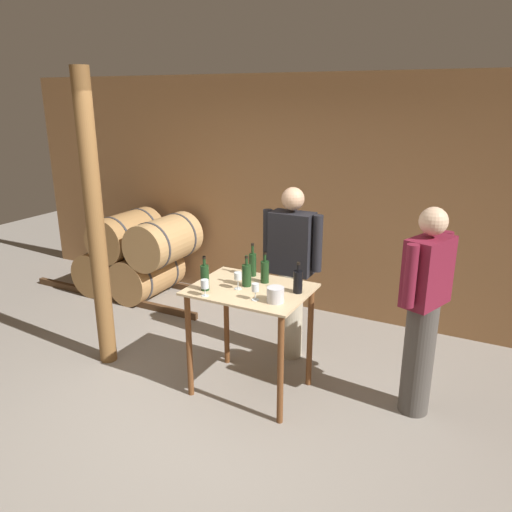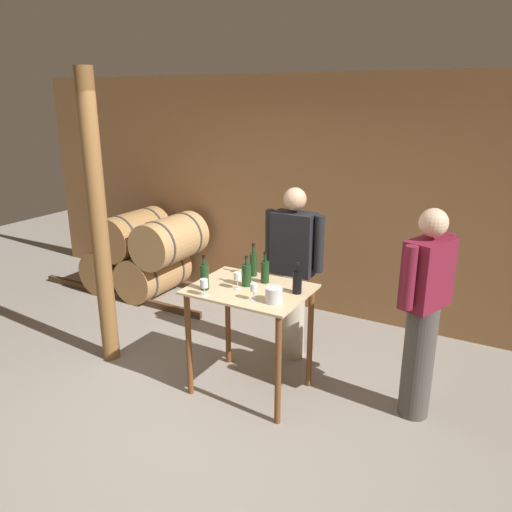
{
  "view_description": "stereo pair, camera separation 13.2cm",
  "coord_description": "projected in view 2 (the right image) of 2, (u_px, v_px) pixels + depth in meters",
  "views": [
    {
      "loc": [
        1.96,
        -2.8,
        2.46
      ],
      "look_at": [
        0.17,
        0.67,
        1.2
      ],
      "focal_mm": 35.0,
      "sensor_mm": 36.0,
      "label": 1
    },
    {
      "loc": [
        2.08,
        -2.74,
        2.46
      ],
      "look_at": [
        0.17,
        0.67,
        1.2
      ],
      "focal_mm": 35.0,
      "sensor_mm": 36.0,
      "label": 2
    }
  ],
  "objects": [
    {
      "name": "wine_bottle_far_right",
      "position": [
        297.0,
        282.0,
        3.97
      ],
      "size": [
        0.08,
        0.08,
        0.26
      ],
      "color": "black",
      "rests_on": "tasting_table"
    },
    {
      "name": "wine_bottle_far_left",
      "position": [
        204.0,
        276.0,
        4.04
      ],
      "size": [
        0.07,
        0.07,
        0.29
      ],
      "color": "#193819",
      "rests_on": "tasting_table"
    },
    {
      "name": "wine_bottle_right",
      "position": [
        265.0,
        271.0,
        4.19
      ],
      "size": [
        0.07,
        0.07,
        0.27
      ],
      "color": "#193819",
      "rests_on": "tasting_table"
    },
    {
      "name": "wine_glass_near_right",
      "position": [
        254.0,
        288.0,
        3.83
      ],
      "size": [
        0.06,
        0.06,
        0.14
      ],
      "color": "silver",
      "rests_on": "tasting_table"
    },
    {
      "name": "ground_plane",
      "position": [
        197.0,
        418.0,
        4.0
      ],
      "size": [
        14.0,
        14.0,
        0.0
      ],
      "primitive_type": "plane",
      "color": "gray"
    },
    {
      "name": "tasting_table",
      "position": [
        250.0,
        310.0,
        4.16
      ],
      "size": [
        0.96,
        0.73,
        0.95
      ],
      "color": "#D1B284",
      "rests_on": "ground_plane"
    },
    {
      "name": "barrel_rack",
      "position": [
        143.0,
        254.0,
        6.42
      ],
      "size": [
        2.55,
        0.88,
        1.07
      ],
      "color": "#4C331E",
      "rests_on": "ground_plane"
    },
    {
      "name": "ice_bucket",
      "position": [
        274.0,
        295.0,
        3.8
      ],
      "size": [
        0.13,
        0.13,
        0.12
      ],
      "color": "silver",
      "rests_on": "tasting_table"
    },
    {
      "name": "wine_glass_near_center",
      "position": [
        238.0,
        277.0,
        4.06
      ],
      "size": [
        0.06,
        0.06,
        0.14
      ],
      "color": "silver",
      "rests_on": "tasting_table"
    },
    {
      "name": "person_host",
      "position": [
        293.0,
        271.0,
        4.69
      ],
      "size": [
        0.59,
        0.24,
        1.68
      ],
      "color": "#B7AD93",
      "rests_on": "ground_plane"
    },
    {
      "name": "person_visitor_with_scarf",
      "position": [
        424.0,
        312.0,
        3.78
      ],
      "size": [
        0.34,
        0.56,
        1.7
      ],
      "color": "#4C4742",
      "rests_on": "ground_plane"
    },
    {
      "name": "wooden_post",
      "position": [
        99.0,
        224.0,
        4.51
      ],
      "size": [
        0.16,
        0.16,
        2.7
      ],
      "color": "brown",
      "rests_on": "ground_plane"
    },
    {
      "name": "back_wall",
      "position": [
        321.0,
        199.0,
        5.64
      ],
      "size": [
        8.4,
        0.05,
        2.7
      ],
      "color": "#996B42",
      "rests_on": "ground_plane"
    },
    {
      "name": "wine_bottle_left",
      "position": [
        253.0,
        263.0,
        4.35
      ],
      "size": [
        0.06,
        0.06,
        0.3
      ],
      "color": "#193819",
      "rests_on": "tasting_table"
    },
    {
      "name": "wine_glass_near_left",
      "position": [
        204.0,
        284.0,
        3.93
      ],
      "size": [
        0.06,
        0.06,
        0.14
      ],
      "color": "silver",
      "rests_on": "tasting_table"
    },
    {
      "name": "wine_bottle_center",
      "position": [
        246.0,
        275.0,
        4.12
      ],
      "size": [
        0.08,
        0.08,
        0.26
      ],
      "color": "#193819",
      "rests_on": "tasting_table"
    }
  ]
}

